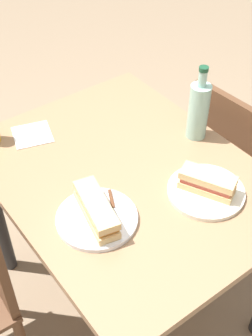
{
  "coord_description": "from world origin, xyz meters",
  "views": [
    {
      "loc": [
        0.92,
        -0.69,
        1.85
      ],
      "look_at": [
        0.0,
        0.0,
        0.79
      ],
      "focal_mm": 48.53,
      "sensor_mm": 36.0,
      "label": 1
    }
  ],
  "objects_px": {
    "baguette_sandwich_far": "(207,182)",
    "water_bottle": "(198,110)",
    "baguette_sandwich_near": "(96,209)",
    "knife_far": "(209,177)",
    "plate_near": "(97,218)",
    "plate_far": "(206,191)",
    "dining_table": "(126,198)",
    "chair_far": "(236,161)",
    "knife_near": "(113,208)"
  },
  "relations": [
    {
      "from": "baguette_sandwich_far",
      "to": "water_bottle",
      "type": "distance_m",
      "value": 0.32
    },
    {
      "from": "baguette_sandwich_near",
      "to": "knife_far",
      "type": "xyz_separation_m",
      "value": [
        0.08,
        0.4,
        -0.03
      ]
    },
    {
      "from": "plate_near",
      "to": "baguette_sandwich_far",
      "type": "distance_m",
      "value": 0.37
    },
    {
      "from": "plate_far",
      "to": "baguette_sandwich_near",
      "type": "bearing_deg",
      "value": -108.31
    },
    {
      "from": "dining_table",
      "to": "baguette_sandwich_near",
      "type": "height_order",
      "value": "baguette_sandwich_near"
    },
    {
      "from": "knife_far",
      "to": "plate_near",
      "type": "bearing_deg",
      "value": -101.26
    },
    {
      "from": "chair_far",
      "to": "knife_far",
      "type": "height_order",
      "value": "chair_far"
    },
    {
      "from": "chair_far",
      "to": "knife_far",
      "type": "distance_m",
      "value": 0.54
    },
    {
      "from": "plate_near",
      "to": "water_bottle",
      "type": "bearing_deg",
      "value": 103.61
    },
    {
      "from": "plate_far",
      "to": "water_bottle",
      "type": "relative_size",
      "value": 0.88
    },
    {
      "from": "water_bottle",
      "to": "knife_far",
      "type": "bearing_deg",
      "value": -32.89
    },
    {
      "from": "baguette_sandwich_far",
      "to": "water_bottle",
      "type": "bearing_deg",
      "value": 143.25
    },
    {
      "from": "baguette_sandwich_near",
      "to": "knife_far",
      "type": "bearing_deg",
      "value": 78.74
    },
    {
      "from": "chair_far",
      "to": "baguette_sandwich_far",
      "type": "relative_size",
      "value": 4.56
    },
    {
      "from": "plate_far",
      "to": "knife_near",
      "type": "bearing_deg",
      "value": -111.44
    },
    {
      "from": "knife_near",
      "to": "baguette_sandwich_near",
      "type": "bearing_deg",
      "value": -92.06
    },
    {
      "from": "knife_near",
      "to": "plate_far",
      "type": "relative_size",
      "value": 0.65
    },
    {
      "from": "dining_table",
      "to": "baguette_sandwich_far",
      "type": "xyz_separation_m",
      "value": [
        0.24,
        0.15,
        0.18
      ]
    },
    {
      "from": "dining_table",
      "to": "plate_near",
      "type": "distance_m",
      "value": 0.27
    },
    {
      "from": "baguette_sandwich_near",
      "to": "knife_near",
      "type": "distance_m",
      "value": 0.07
    },
    {
      "from": "plate_near",
      "to": "baguette_sandwich_far",
      "type": "height_order",
      "value": "baguette_sandwich_far"
    },
    {
      "from": "chair_far",
      "to": "knife_near",
      "type": "bearing_deg",
      "value": -80.96
    },
    {
      "from": "baguette_sandwich_near",
      "to": "knife_near",
      "type": "xyz_separation_m",
      "value": [
        0.0,
        0.06,
        -0.03
      ]
    },
    {
      "from": "knife_near",
      "to": "plate_far",
      "type": "xyz_separation_m",
      "value": [
        0.11,
        0.29,
        -0.01
      ]
    },
    {
      "from": "water_bottle",
      "to": "knife_near",
      "type": "bearing_deg",
      "value": -74.48
    },
    {
      "from": "plate_near",
      "to": "baguette_sandwich_far",
      "type": "relative_size",
      "value": 1.33
    },
    {
      "from": "dining_table",
      "to": "plate_near",
      "type": "bearing_deg",
      "value": -59.17
    },
    {
      "from": "plate_near",
      "to": "knife_far",
      "type": "relative_size",
      "value": 1.44
    },
    {
      "from": "baguette_sandwich_near",
      "to": "water_bottle",
      "type": "xyz_separation_m",
      "value": [
        -0.13,
        0.54,
        0.07
      ]
    },
    {
      "from": "plate_far",
      "to": "knife_far",
      "type": "relative_size",
      "value": 1.44
    },
    {
      "from": "plate_near",
      "to": "knife_near",
      "type": "bearing_deg",
      "value": 87.94
    },
    {
      "from": "chair_far",
      "to": "baguette_sandwich_far",
      "type": "xyz_separation_m",
      "value": [
        0.23,
        -0.46,
        0.32
      ]
    },
    {
      "from": "dining_table",
      "to": "plate_near",
      "type": "height_order",
      "value": "plate_near"
    },
    {
      "from": "plate_near",
      "to": "knife_far",
      "type": "distance_m",
      "value": 0.41
    },
    {
      "from": "dining_table",
      "to": "baguette_sandwich_far",
      "type": "relative_size",
      "value": 5.51
    },
    {
      "from": "baguette_sandwich_near",
      "to": "plate_far",
      "type": "height_order",
      "value": "baguette_sandwich_near"
    },
    {
      "from": "plate_far",
      "to": "baguette_sandwich_far",
      "type": "xyz_separation_m",
      "value": [
        0.0,
        0.0,
        0.04
      ]
    },
    {
      "from": "plate_far",
      "to": "knife_far",
      "type": "bearing_deg",
      "value": 127.18
    },
    {
      "from": "chair_far",
      "to": "knife_far",
      "type": "relative_size",
      "value": 4.95
    },
    {
      "from": "dining_table",
      "to": "water_bottle",
      "type": "relative_size",
      "value": 3.63
    },
    {
      "from": "chair_far",
      "to": "baguette_sandwich_far",
      "type": "distance_m",
      "value": 0.6
    },
    {
      "from": "knife_near",
      "to": "chair_far",
      "type": "bearing_deg",
      "value": 99.04
    },
    {
      "from": "dining_table",
      "to": "water_bottle",
      "type": "xyz_separation_m",
      "value": [
        -0.01,
        0.34,
        0.24
      ]
    },
    {
      "from": "plate_far",
      "to": "baguette_sandwich_far",
      "type": "relative_size",
      "value": 1.33
    },
    {
      "from": "water_bottle",
      "to": "chair_far",
      "type": "bearing_deg",
      "value": 87.23
    },
    {
      "from": "dining_table",
      "to": "knife_far",
      "type": "relative_size",
      "value": 5.98
    },
    {
      "from": "knife_near",
      "to": "plate_far",
      "type": "height_order",
      "value": "knife_near"
    },
    {
      "from": "chair_far",
      "to": "knife_far",
      "type": "bearing_deg",
      "value": -64.25
    },
    {
      "from": "baguette_sandwich_near",
      "to": "knife_near",
      "type": "relative_size",
      "value": 1.4
    },
    {
      "from": "knife_near",
      "to": "baguette_sandwich_far",
      "type": "height_order",
      "value": "baguette_sandwich_far"
    }
  ]
}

